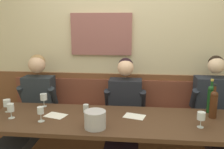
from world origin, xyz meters
TOP-DOWN VIEW (x-y plane):
  - room_wall_back at (-0.00, 1.09)m, footprint 6.80×0.12m
  - wood_wainscot_panel at (0.00, 1.04)m, footprint 6.80×0.03m
  - wall_bench at (0.00, 0.83)m, footprint 2.98×0.42m
  - dining_table at (0.00, 0.17)m, footprint 2.68×0.77m
  - person_right_seat at (-1.10, 0.49)m, footprint 0.48×1.21m
  - person_center_left_seat at (0.01, 0.48)m, footprint 0.50×1.21m
  - person_left_seat at (1.06, 0.49)m, footprint 0.54×1.22m
  - ice_bucket at (-0.22, -0.06)m, footprint 0.20×0.20m
  - wine_bottle_green_tall at (0.91, 0.30)m, footprint 0.07×0.07m
  - wine_bottle_clear_water at (0.92, 0.46)m, footprint 0.07×0.07m
  - wine_glass_center_front at (-0.90, 0.45)m, footprint 0.08×0.08m
  - wine_glass_near_bucket at (-1.09, 0.08)m, footprint 0.07×0.07m
  - wine_glass_by_bottle at (0.73, 0.06)m, footprint 0.07×0.07m
  - wine_glass_left_end at (-0.77, 0.04)m, footprint 0.06×0.06m
  - wine_glass_mid_right at (-1.22, 0.25)m, footprint 0.08×0.08m
  - water_tumbler_right at (-0.38, 0.32)m, footprint 0.06×0.06m
  - tasting_sheet_left_guest at (0.13, 0.26)m, footprint 0.24×0.20m
  - tasting_sheet_right_guest at (-0.67, 0.19)m, footprint 0.24×0.20m

SIDE VIEW (x-z plane):
  - wall_bench at x=0.00m, z-range -0.19..0.75m
  - wood_wainscot_panel at x=0.00m, z-range 0.00..1.01m
  - person_center_left_seat at x=0.01m, z-range -0.01..1.24m
  - person_left_seat at x=1.06m, z-range -0.02..1.28m
  - person_right_seat at x=-1.10m, z-range -0.01..1.28m
  - dining_table at x=0.00m, z-range 0.30..1.04m
  - tasting_sheet_left_guest at x=0.13m, z-range 0.74..0.74m
  - tasting_sheet_right_guest at x=-0.67m, z-range 0.74..0.74m
  - water_tumbler_right at x=-0.38m, z-range 0.74..0.83m
  - ice_bucket at x=-0.22m, z-range 0.74..0.90m
  - wine_glass_mid_right at x=-1.22m, z-range 0.76..0.90m
  - wine_glass_near_bucket at x=-1.09m, z-range 0.77..0.92m
  - wine_glass_by_bottle at x=0.73m, z-range 0.77..0.92m
  - wine_glass_left_end at x=-0.77m, z-range 0.77..0.92m
  - wine_glass_center_front at x=-0.90m, z-range 0.77..0.92m
  - wine_bottle_green_tall at x=0.91m, z-range 0.72..1.07m
  - wine_bottle_clear_water at x=0.92m, z-range 0.72..1.08m
  - room_wall_back at x=0.00m, z-range 0.00..2.80m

